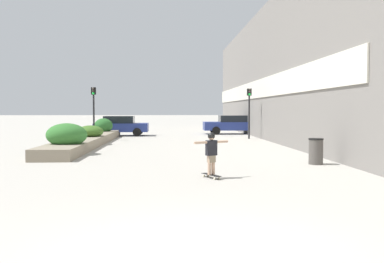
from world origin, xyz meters
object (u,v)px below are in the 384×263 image
skateboarder (211,149)px  traffic_light_left (94,104)px  skateboard (211,175)px  car_leftmost (325,124)px  traffic_light_right (249,104)px  trash_bin (316,151)px  car_center_left (234,124)px  car_center_right (121,125)px

skateboarder → traffic_light_left: 16.27m
skateboard → car_leftmost: 25.27m
skateboard → traffic_light_right: (4.03, 15.88, 2.17)m
traffic_light_left → trash_bin: bearing=-51.7°
skateboarder → car_center_left: bearing=52.0°
car_center_left → traffic_light_right: 5.85m
car_center_left → car_center_right: size_ratio=1.20×
skateboard → traffic_light_left: traffic_light_left is taller
skateboarder → traffic_light_left: traffic_light_left is taller
skateboarder → car_center_right: bearing=75.6°
car_leftmost → car_center_left: size_ratio=1.01×
car_leftmost → traffic_light_right: traffic_light_right is taller
skateboard → skateboarder: 0.73m
car_center_right → skateboarder: bearing=13.4°
traffic_light_right → skateboard: bearing=-104.2°
skateboard → skateboarder: bearing=69.4°
traffic_light_left → skateboard: bearing=-68.9°
traffic_light_left → traffic_light_right: traffic_light_left is taller
skateboarder → trash_bin: 4.81m
skateboard → trash_bin: (3.90, 2.80, 0.38)m
skateboard → skateboarder: size_ratio=0.66×
car_center_right → skateboard: bearing=13.4°
car_center_right → traffic_light_right: bearing=66.5°
traffic_light_left → traffic_light_right: bearing=4.4°
skateboard → car_center_left: (3.88, 21.54, 0.69)m
car_center_left → traffic_light_right: (0.15, -5.66, 1.47)m
skateboard → skateboarder: (-0.00, 0.00, 0.73)m
car_center_left → traffic_light_left: bearing=123.5°
car_center_right → traffic_light_right: 9.61m
car_center_left → skateboarder: bearing=169.8°
skateboarder → car_leftmost: 25.26m
skateboarder → traffic_light_left: bearing=83.4°
skateboarder → car_leftmost: size_ratio=0.25×
skateboarder → traffic_light_right: (4.03, 15.88, 1.44)m
skateboarder → traffic_light_left: size_ratio=0.36×
skateboard → traffic_light_right: size_ratio=0.24×
skateboarder → car_center_left: size_ratio=0.25×
car_leftmost → traffic_light_right: (-7.51, -6.59, 1.48)m
car_leftmost → trash_bin: bearing=-21.2°
trash_bin → car_center_right: size_ratio=0.23×
trash_bin → traffic_light_right: size_ratio=0.28×
skateboard → car_center_right: (-4.69, 19.66, 0.68)m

